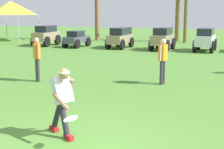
# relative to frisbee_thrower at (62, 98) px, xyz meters

# --- Properties ---
(frisbee_thrower) EXTENTS (0.84, 0.86, 1.42)m
(frisbee_thrower) POSITION_rel_frisbee_thrower_xyz_m (0.00, 0.00, 0.00)
(frisbee_thrower) COLOR #23232D
(frisbee_thrower) RESTS_ON ground_plane
(frisbee_in_flight) EXTENTS (0.35, 0.36, 0.10)m
(frisbee_in_flight) POSITION_rel_frisbee_thrower_xyz_m (0.43, -0.56, -0.21)
(frisbee_in_flight) COLOR white
(teammate_midfield) EXTENTS (0.39, 0.41, 1.56)m
(teammate_midfield) POSITION_rel_frisbee_thrower_xyz_m (-3.22, 4.66, 0.14)
(teammate_midfield) COLOR #33333D
(teammate_midfield) RESTS_ON ground_plane
(teammate_deep) EXTENTS (0.28, 0.49, 1.56)m
(teammate_deep) POSITION_rel_frisbee_thrower_xyz_m (1.11, 5.52, 0.14)
(teammate_deep) COLOR #33333D
(teammate_deep) RESTS_ON ground_plane
(parked_car_slot_a) EXTENTS (1.23, 2.38, 1.40)m
(parked_car_slot_a) POSITION_rel_frisbee_thrower_xyz_m (-8.76, 15.63, -0.05)
(parked_car_slot_a) COLOR #998466
(parked_car_slot_a) RESTS_ON ground_plane
(parked_car_slot_b) EXTENTS (1.32, 2.29, 1.10)m
(parked_car_slot_b) POSITION_rel_frisbee_thrower_xyz_m (-6.35, 15.43, -0.23)
(parked_car_slot_b) COLOR #474C51
(parked_car_slot_b) RESTS_ON ground_plane
(parked_car_slot_c) EXTENTS (1.39, 2.49, 1.34)m
(parked_car_slot_c) POSITION_rel_frisbee_thrower_xyz_m (-3.36, 15.75, -0.08)
(parked_car_slot_c) COLOR #998466
(parked_car_slot_c) RESTS_ON ground_plane
(parked_car_slot_d) EXTENTS (1.38, 2.43, 1.40)m
(parked_car_slot_d) POSITION_rel_frisbee_thrower_xyz_m (-0.52, 15.48, -0.05)
(parked_car_slot_d) COLOR #998466
(parked_car_slot_d) RESTS_ON ground_plane
(parked_car_slot_e) EXTENTS (1.34, 2.42, 1.40)m
(parked_car_slot_e) POSITION_rel_frisbee_thrower_xyz_m (2.07, 15.61, -0.05)
(parked_car_slot_e) COLOR silver
(parked_car_slot_e) RESTS_ON ground_plane
(palm_tree_left_of_centre) EXTENTS (3.56, 3.29, 5.16)m
(palm_tree_left_of_centre) POSITION_rel_frisbee_thrower_xyz_m (-0.37, 21.78, 2.29)
(palm_tree_left_of_centre) COLOR brown
(palm_tree_left_of_centre) RESTS_ON ground_plane
(event_tent) EXTENTS (3.36, 3.36, 3.17)m
(event_tent) POSITION_rel_frisbee_thrower_xyz_m (-13.04, 17.95, 1.83)
(event_tent) COLOR #B2B5BA
(event_tent) RESTS_ON ground_plane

